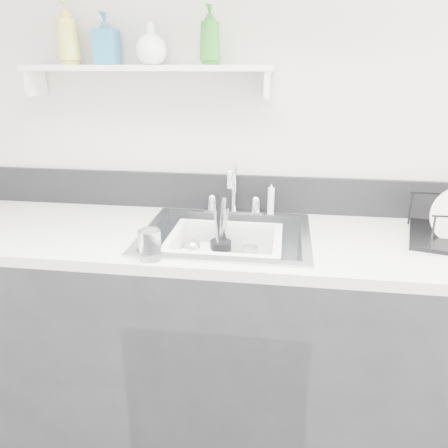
# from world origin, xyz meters

# --- Properties ---
(counter_run) EXTENTS (3.20, 0.62, 0.92)m
(counter_run) POSITION_xyz_m (0.00, 1.19, 0.46)
(counter_run) COLOR #252528
(counter_run) RESTS_ON ground
(backsplash) EXTENTS (3.20, 0.02, 0.16)m
(backsplash) POSITION_xyz_m (0.00, 1.49, 1.00)
(backsplash) COLOR black
(backsplash) RESTS_ON counter_run
(sink) EXTENTS (0.64, 0.52, 0.20)m
(sink) POSITION_xyz_m (0.00, 1.19, 0.83)
(sink) COLOR silver
(sink) RESTS_ON counter_run
(faucet) EXTENTS (0.26, 0.18, 0.23)m
(faucet) POSITION_xyz_m (0.00, 1.44, 0.98)
(faucet) COLOR silver
(faucet) RESTS_ON counter_run
(side_sprayer) EXTENTS (0.03, 0.03, 0.14)m
(side_sprayer) POSITION_xyz_m (0.16, 1.44, 0.99)
(side_sprayer) COLOR white
(side_sprayer) RESTS_ON counter_run
(wall_shelf) EXTENTS (1.00, 0.16, 0.12)m
(wall_shelf) POSITION_xyz_m (-0.35, 1.42, 1.51)
(wall_shelf) COLOR silver
(wall_shelf) RESTS_ON room_shell
(wash_tub) EXTENTS (0.45, 0.38, 0.17)m
(wash_tub) POSITION_xyz_m (-0.00, 1.17, 0.84)
(wash_tub) COLOR white
(wash_tub) RESTS_ON sink
(plate_stack) EXTENTS (0.23, 0.22, 0.09)m
(plate_stack) POSITION_xyz_m (-0.09, 1.17, 0.79)
(plate_stack) COLOR white
(plate_stack) RESTS_ON wash_tub
(utensil_cup) EXTENTS (0.08, 0.08, 0.28)m
(utensil_cup) POSITION_xyz_m (-0.03, 1.23, 0.83)
(utensil_cup) COLOR black
(utensil_cup) RESTS_ON wash_tub
(ladle) EXTENTS (0.30, 0.28, 0.09)m
(ladle) POSITION_xyz_m (-0.08, 1.19, 0.81)
(ladle) COLOR silver
(ladle) RESTS_ON wash_tub
(tumbler_in_tub) EXTENTS (0.08, 0.08, 0.09)m
(tumbler_in_tub) POSITION_xyz_m (0.09, 1.23, 0.81)
(tumbler_in_tub) COLOR white
(tumbler_in_tub) RESTS_ON wash_tub
(tumbler_counter) EXTENTS (0.08, 0.08, 0.10)m
(tumbler_counter) POSITION_xyz_m (-0.22, 0.93, 0.97)
(tumbler_counter) COLOR white
(tumbler_counter) RESTS_ON counter_run
(bowl_small) EXTENTS (0.13, 0.13, 0.03)m
(bowl_small) POSITION_xyz_m (0.10, 1.13, 0.78)
(bowl_small) COLOR white
(bowl_small) RESTS_ON wash_tub
(soap_bottle_a) EXTENTS (0.09, 0.09, 0.24)m
(soap_bottle_a) POSITION_xyz_m (-0.67, 1.42, 1.65)
(soap_bottle_a) COLOR #CBCB4C
(soap_bottle_a) RESTS_ON wall_shelf
(soap_bottle_b) EXTENTS (0.09, 0.09, 0.19)m
(soap_bottle_b) POSITION_xyz_m (-0.51, 1.42, 1.63)
(soap_bottle_b) COLOR teal
(soap_bottle_b) RESTS_ON wall_shelf
(soap_bottle_c) EXTENTS (0.16, 0.16, 0.16)m
(soap_bottle_c) POSITION_xyz_m (-0.33, 1.42, 1.61)
(soap_bottle_c) COLOR white
(soap_bottle_c) RESTS_ON wall_shelf
(soap_bottle_d) EXTENTS (0.10, 0.10, 0.21)m
(soap_bottle_d) POSITION_xyz_m (-0.09, 1.41, 1.64)
(soap_bottle_d) COLOR #237D1C
(soap_bottle_d) RESTS_ON wall_shelf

